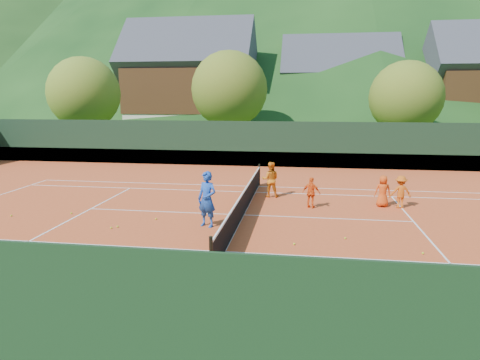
# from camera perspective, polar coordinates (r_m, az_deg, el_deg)

# --- Properties ---
(ground) EXTENTS (400.00, 400.00, 0.00)m
(ground) POSITION_cam_1_polar(r_m,az_deg,el_deg) (16.87, 0.46, -4.74)
(ground) COLOR #2A5119
(ground) RESTS_ON ground
(clay_court) EXTENTS (40.00, 24.00, 0.02)m
(clay_court) POSITION_cam_1_polar(r_m,az_deg,el_deg) (16.87, 0.46, -4.71)
(clay_court) COLOR #C2471F
(clay_court) RESTS_ON ground
(coach) EXTENTS (0.85, 0.72, 2.00)m
(coach) POSITION_cam_1_polar(r_m,az_deg,el_deg) (15.20, -4.42, -2.58)
(coach) COLOR #1B4BB2
(coach) RESTS_ON clay_court
(student_a) EXTENTS (0.82, 0.65, 1.64)m
(student_a) POSITION_cam_1_polar(r_m,az_deg,el_deg) (19.77, 4.08, 0.07)
(student_a) COLOR orange
(student_a) RESTS_ON clay_court
(student_b) EXTENTS (0.82, 0.55, 1.30)m
(student_b) POSITION_cam_1_polar(r_m,az_deg,el_deg) (18.00, 9.48, -1.69)
(student_b) COLOR #FB5B16
(student_b) RESTS_ON clay_court
(student_c) EXTENTS (0.68, 0.47, 1.34)m
(student_c) POSITION_cam_1_polar(r_m,az_deg,el_deg) (18.95, 18.50, -1.41)
(student_c) COLOR #DA4913
(student_c) RESTS_ON clay_court
(student_d) EXTENTS (0.93, 0.60, 1.36)m
(student_d) POSITION_cam_1_polar(r_m,az_deg,el_deg) (18.97, 20.62, -1.50)
(student_d) COLOR #CC5812
(student_d) RESTS_ON clay_court
(tennis_ball_0) EXTENTS (0.07, 0.07, 0.07)m
(tennis_ball_0) POSITION_cam_1_polar(r_m,az_deg,el_deg) (8.75, 22.46, -21.10)
(tennis_ball_0) COLOR #B3DB24
(tennis_ball_0) RESTS_ON clay_court
(tennis_ball_3) EXTENTS (0.07, 0.07, 0.07)m
(tennis_ball_3) POSITION_cam_1_polar(r_m,az_deg,el_deg) (13.65, 7.23, -8.46)
(tennis_ball_3) COLOR #B3DB24
(tennis_ball_3) RESTS_ON clay_court
(tennis_ball_4) EXTENTS (0.07, 0.07, 0.07)m
(tennis_ball_4) POSITION_cam_1_polar(r_m,az_deg,el_deg) (12.71, -21.34, -10.66)
(tennis_ball_4) COLOR #B3DB24
(tennis_ball_4) RESTS_ON clay_court
(tennis_ball_5) EXTENTS (0.07, 0.07, 0.07)m
(tennis_ball_5) POSITION_cam_1_polar(r_m,az_deg,el_deg) (12.95, -15.07, -9.85)
(tennis_ball_5) COLOR #B3DB24
(tennis_ball_5) RESTS_ON clay_court
(tennis_ball_6) EXTENTS (0.07, 0.07, 0.07)m
(tennis_ball_6) POSITION_cam_1_polar(r_m,az_deg,el_deg) (10.08, -24.62, -16.78)
(tennis_ball_6) COLOR #B3DB24
(tennis_ball_6) RESTS_ON clay_court
(tennis_ball_7) EXTENTS (0.07, 0.07, 0.07)m
(tennis_ball_7) POSITION_cam_1_polar(r_m,az_deg,el_deg) (11.72, -24.64, -12.79)
(tennis_ball_7) COLOR #B3DB24
(tennis_ball_7) RESTS_ON clay_court
(tennis_ball_8) EXTENTS (0.07, 0.07, 0.07)m
(tennis_ball_8) POSITION_cam_1_polar(r_m,az_deg,el_deg) (12.16, 21.80, -11.69)
(tennis_ball_8) COLOR #B3DB24
(tennis_ball_8) RESTS_ON clay_court
(tennis_ball_9) EXTENTS (0.07, 0.07, 0.07)m
(tennis_ball_9) POSITION_cam_1_polar(r_m,az_deg,el_deg) (12.95, 27.43, -10.76)
(tennis_ball_9) COLOR #B3DB24
(tennis_ball_9) RESTS_ON clay_court
(tennis_ball_10) EXTENTS (0.07, 0.07, 0.07)m
(tennis_ball_10) POSITION_cam_1_polar(r_m,az_deg,el_deg) (10.80, -4.92, -13.83)
(tennis_ball_10) COLOR #B3DB24
(tennis_ball_10) RESTS_ON clay_court
(tennis_ball_11) EXTENTS (0.07, 0.07, 0.07)m
(tennis_ball_11) POSITION_cam_1_polar(r_m,az_deg,el_deg) (13.88, 23.20, -8.96)
(tennis_ball_11) COLOR #B3DB24
(tennis_ball_11) RESTS_ON clay_court
(tennis_ball_12) EXTENTS (0.07, 0.07, 0.07)m
(tennis_ball_12) POSITION_cam_1_polar(r_m,az_deg,el_deg) (14.49, 13.85, -7.54)
(tennis_ball_12) COLOR #B3DB24
(tennis_ball_12) RESTS_ON clay_court
(tennis_ball_13) EXTENTS (0.07, 0.07, 0.07)m
(tennis_ball_13) POSITION_cam_1_polar(r_m,az_deg,el_deg) (8.76, 8.05, -20.26)
(tennis_ball_13) COLOR #B3DB24
(tennis_ball_13) RESTS_ON clay_court
(tennis_ball_14) EXTENTS (0.07, 0.07, 0.07)m
(tennis_ball_14) POSITION_cam_1_polar(r_m,az_deg,el_deg) (10.34, 5.36, -15.03)
(tennis_ball_14) COLOR #B3DB24
(tennis_ball_14) RESTS_ON clay_court
(tennis_ball_15) EXTENTS (0.07, 0.07, 0.07)m
(tennis_ball_15) POSITION_cam_1_polar(r_m,az_deg,el_deg) (10.59, -18.19, -14.90)
(tennis_ball_15) COLOR #B3DB24
(tennis_ball_15) RESTS_ON clay_court
(tennis_ball_16) EXTENTS (0.07, 0.07, 0.07)m
(tennis_ball_16) POSITION_cam_1_polar(r_m,az_deg,el_deg) (12.35, 1.78, -10.52)
(tennis_ball_16) COLOR #B3DB24
(tennis_ball_16) RESTS_ON clay_court
(tennis_ball_18) EXTENTS (0.07, 0.07, 0.07)m
(tennis_ball_18) POSITION_cam_1_polar(r_m,az_deg,el_deg) (12.51, 25.63, -11.36)
(tennis_ball_18) COLOR #B3DB24
(tennis_ball_18) RESTS_ON clay_court
(tennis_ball_19) EXTENTS (0.07, 0.07, 0.07)m
(tennis_ball_19) POSITION_cam_1_polar(r_m,az_deg,el_deg) (9.44, 17.96, -18.26)
(tennis_ball_19) COLOR #B3DB24
(tennis_ball_19) RESTS_ON clay_court
(tennis_ball_21) EXTENTS (0.07, 0.07, 0.07)m
(tennis_ball_21) POSITION_cam_1_polar(r_m,az_deg,el_deg) (18.87, -28.18, -4.21)
(tennis_ball_21) COLOR #B3DB24
(tennis_ball_21) RESTS_ON clay_court
(tennis_ball_22) EXTENTS (0.07, 0.07, 0.07)m
(tennis_ball_22) POSITION_cam_1_polar(r_m,az_deg,el_deg) (15.81, -16.79, -6.12)
(tennis_ball_22) COLOR #B3DB24
(tennis_ball_22) RESTS_ON clay_court
(tennis_ball_23) EXTENTS (0.07, 0.07, 0.07)m
(tennis_ball_23) POSITION_cam_1_polar(r_m,az_deg,el_deg) (18.26, -21.57, -4.13)
(tennis_ball_23) COLOR #B3DB24
(tennis_ball_23) RESTS_ON clay_court
(tennis_ball_24) EXTENTS (0.07, 0.07, 0.07)m
(tennis_ball_24) POSITION_cam_1_polar(r_m,az_deg,el_deg) (16.52, -11.14, -5.11)
(tennis_ball_24) COLOR #B3DB24
(tennis_ball_24) RESTS_ON clay_court
(tennis_ball_25) EXTENTS (0.07, 0.07, 0.07)m
(tennis_ball_25) POSITION_cam_1_polar(r_m,az_deg,el_deg) (13.41, -18.55, -9.33)
(tennis_ball_25) COLOR #B3DB24
(tennis_ball_25) RESTS_ON clay_court
(tennis_ball_26) EXTENTS (0.07, 0.07, 0.07)m
(tennis_ball_26) POSITION_cam_1_polar(r_m,az_deg,el_deg) (15.89, -16.01, -5.98)
(tennis_ball_26) COLOR #B3DB24
(tennis_ball_26) RESTS_ON clay_court
(court_lines) EXTENTS (23.83, 11.03, 0.00)m
(court_lines) POSITION_cam_1_polar(r_m,az_deg,el_deg) (16.87, 0.46, -4.67)
(court_lines) COLOR white
(court_lines) RESTS_ON clay_court
(tennis_net) EXTENTS (0.10, 12.07, 1.10)m
(tennis_net) POSITION_cam_1_polar(r_m,az_deg,el_deg) (16.74, 0.47, -3.03)
(tennis_net) COLOR black
(tennis_net) RESTS_ON clay_court
(perimeter_fence) EXTENTS (40.40, 24.24, 3.00)m
(perimeter_fence) POSITION_cam_1_polar(r_m,az_deg,el_deg) (16.57, 0.47, -0.52)
(perimeter_fence) COLOR black
(perimeter_fence) RESTS_ON clay_court
(chalet_left) EXTENTS (13.80, 9.93, 12.92)m
(chalet_left) POSITION_cam_1_polar(r_m,az_deg,el_deg) (47.69, -6.62, 12.24)
(chalet_left) COLOR beige
(chalet_left) RESTS_ON ground
(chalet_mid) EXTENTS (12.65, 8.82, 11.45)m
(chalet_mid) POSITION_cam_1_polar(r_m,az_deg,el_deg) (50.23, 12.95, 11.22)
(chalet_mid) COLOR beige
(chalet_mid) RESTS_ON ground
(tree_a) EXTENTS (6.00, 6.00, 7.88)m
(tree_a) POSITION_cam_1_polar(r_m,az_deg,el_deg) (38.66, -20.12, 10.80)
(tree_a) COLOR #3C2818
(tree_a) RESTS_ON ground
(tree_b) EXTENTS (6.40, 6.40, 8.40)m
(tree_b) POSITION_cam_1_polar(r_m,az_deg,el_deg) (36.62, -1.43, 11.98)
(tree_b) COLOR #3D2918
(tree_b) RESTS_ON ground
(tree_c) EXTENTS (5.60, 5.60, 7.35)m
(tree_c) POSITION_cam_1_polar(r_m,az_deg,el_deg) (35.93, 21.23, 10.23)
(tree_c) COLOR #3E2619
(tree_c) RESTS_ON ground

